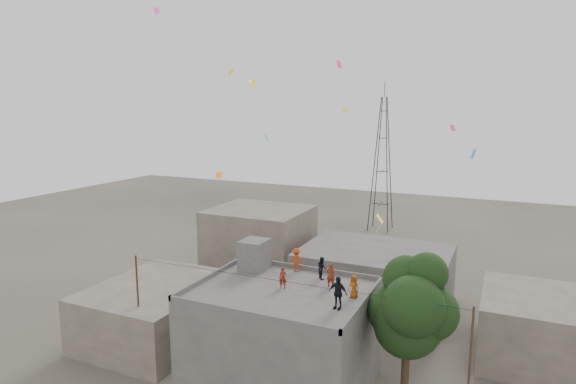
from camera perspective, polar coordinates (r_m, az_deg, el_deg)
name	(u,v)px	position (r m, az deg, el deg)	size (l,w,h in m)	color
main_building	(282,339)	(29.84, -0.76, -17.05)	(10.00, 8.00, 6.10)	#514E4C
parapet	(281,288)	(28.53, -0.78, -11.32)	(10.00, 8.00, 0.30)	#514E4C
stair_head_box	(254,255)	(31.81, -4.00, -7.44)	(1.60, 1.80, 2.00)	#514E4C
neighbor_west	(157,311)	(37.32, -15.23, -13.44)	(8.00, 10.00, 4.00)	#5D5549
neighbor_north	(375,278)	(41.61, 10.25, -10.02)	(12.00, 9.00, 5.00)	#514E4C
neighbor_northwest	(260,244)	(47.24, -3.38, -6.16)	(9.00, 8.00, 7.00)	#5D5549
neighbor_east	(537,328)	(37.00, 27.42, -14.13)	(7.00, 8.00, 4.40)	#5D5549
tree	(412,308)	(27.04, 14.43, -13.22)	(4.90, 4.60, 9.10)	black
utility_line	(280,338)	(28.29, -0.95, -16.89)	(20.12, 0.62, 7.40)	black
transmission_tower	(382,164)	(66.26, 11.09, 3.24)	(2.97, 2.97, 20.01)	black
person_red_adult	(331,275)	(28.92, 5.09, -9.80)	(0.54, 0.35, 1.48)	maroon
person_orange_child	(354,286)	(27.61, 7.81, -11.03)	(0.64, 0.42, 1.31)	#A24512
person_dark_child	(322,268)	(30.29, 4.05, -8.95)	(0.68, 0.53, 1.39)	black
person_dark_adult	(338,293)	(26.00, 5.91, -11.79)	(1.04, 0.43, 1.78)	black
person_orange_adult	(296,260)	(31.44, 1.00, -8.04)	(1.02, 0.58, 1.57)	#B53A14
person_red_child	(283,278)	(28.72, -0.60, -10.15)	(0.46, 0.30, 1.26)	maroon
kites	(328,112)	(31.33, 4.82, 9.43)	(20.58, 17.55, 12.89)	#F15819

